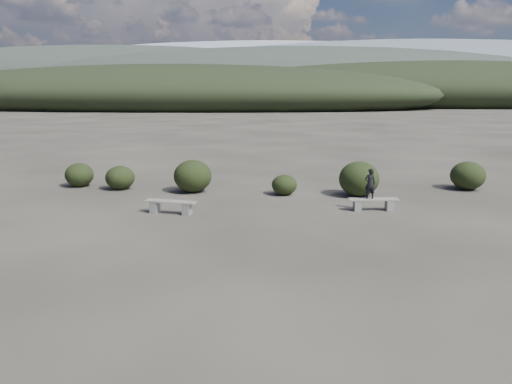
{
  "coord_description": "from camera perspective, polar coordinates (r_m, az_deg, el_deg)",
  "views": [
    {
      "loc": [
        0.95,
        -10.29,
        3.98
      ],
      "look_at": [
        -0.08,
        3.5,
        1.1
      ],
      "focal_mm": 35.0,
      "sensor_mm": 36.0,
      "label": 1
    }
  ],
  "objects": [
    {
      "name": "bench_left",
      "position": [
        16.35,
        -9.72,
        -1.57
      ],
      "size": [
        1.73,
        0.66,
        0.42
      ],
      "rotation": [
        0.0,
        0.0,
        -0.18
      ],
      "color": "gray",
      "rests_on": "ground"
    },
    {
      "name": "seated_person",
      "position": [
        16.8,
        12.9,
        0.95
      ],
      "size": [
        0.41,
        0.3,
        1.01
      ],
      "primitive_type": "imported",
      "rotation": [
        0.0,
        0.0,
        3.32
      ],
      "color": "black",
      "rests_on": "bench_right"
    },
    {
      "name": "shrub_f",
      "position": [
        21.82,
        -19.55,
        1.87
      ],
      "size": [
        1.15,
        1.15,
        0.97
      ],
      "primitive_type": "ellipsoid",
      "color": "black",
      "rests_on": "ground"
    },
    {
      "name": "shrub_d",
      "position": [
        19.07,
        11.69,
        1.48
      ],
      "size": [
        1.5,
        1.5,
        1.31
      ],
      "primitive_type": "ellipsoid",
      "color": "black",
      "rests_on": "ground"
    },
    {
      "name": "ground",
      "position": [
        11.07,
        -0.93,
        -9.31
      ],
      "size": [
        1200.0,
        1200.0,
        0.0
      ],
      "primitive_type": "plane",
      "color": "#2E2A23",
      "rests_on": "ground"
    },
    {
      "name": "shrub_b",
      "position": [
        19.57,
        -7.24,
        1.82
      ],
      "size": [
        1.48,
        1.48,
        1.26
      ],
      "primitive_type": "ellipsoid",
      "color": "black",
      "rests_on": "ground"
    },
    {
      "name": "mountain_ridges",
      "position": [
        349.52,
        2.97,
        12.88
      ],
      "size": [
        500.0,
        400.0,
        56.0
      ],
      "color": "black",
      "rests_on": "ground"
    },
    {
      "name": "shrub_a",
      "position": [
        20.7,
        -15.27,
        1.6
      ],
      "size": [
        1.16,
        1.16,
        0.95
      ],
      "primitive_type": "ellipsoid",
      "color": "black",
      "rests_on": "ground"
    },
    {
      "name": "bench_right",
      "position": [
        16.98,
        13.27,
        -1.26
      ],
      "size": [
        1.65,
        0.53,
        0.41
      ],
      "rotation": [
        0.0,
        0.0,
        0.12
      ],
      "color": "gray",
      "rests_on": "ground"
    },
    {
      "name": "shrub_e",
      "position": [
        21.63,
        23.05,
        1.74
      ],
      "size": [
        1.36,
        1.36,
        1.13
      ],
      "primitive_type": "ellipsoid",
      "color": "black",
      "rests_on": "ground"
    },
    {
      "name": "shrub_c",
      "position": [
        18.97,
        3.25,
        0.83
      ],
      "size": [
        0.97,
        0.97,
        0.77
      ],
      "primitive_type": "ellipsoid",
      "color": "black",
      "rests_on": "ground"
    }
  ]
}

